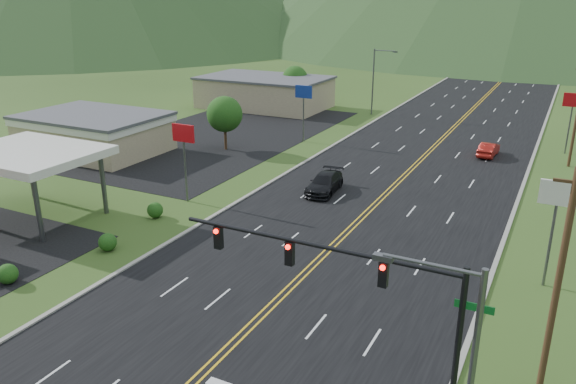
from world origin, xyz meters
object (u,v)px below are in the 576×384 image
at_px(gas_canopy, 29,155).
at_px(car_red_far, 488,150).
at_px(streetlight_east, 459,382).
at_px(streetlight_west, 375,77).
at_px(car_dark_mid, 325,184).
at_px(traffic_signal, 357,284).

xyz_separation_m(gas_canopy, car_red_far, (27.87, 33.14, -4.16)).
bearing_deg(streetlight_east, streetlight_west, 110.86).
bearing_deg(streetlight_west, car_dark_mid, -78.28).
height_order(gas_canopy, car_red_far, gas_canopy).
relative_size(gas_canopy, car_dark_mid, 1.85).
bearing_deg(traffic_signal, gas_canopy, 164.30).
bearing_deg(car_dark_mid, gas_canopy, -144.15).
bearing_deg(streetlight_west, gas_canopy, -102.13).
relative_size(gas_canopy, car_red_far, 2.30).
bearing_deg(streetlight_east, car_dark_mid, 120.62).
bearing_deg(streetlight_west, traffic_signal, -72.03).
bearing_deg(streetlight_east, car_red_far, 96.70).
xyz_separation_m(car_dark_mid, car_red_far, (10.73, 18.06, -0.07)).
height_order(traffic_signal, car_dark_mid, traffic_signal).
relative_size(traffic_signal, streetlight_west, 1.46).
relative_size(traffic_signal, streetlight_east, 1.46).
relative_size(traffic_signal, car_red_far, 3.02).
bearing_deg(gas_canopy, traffic_signal, -15.70).
distance_m(gas_canopy, car_dark_mid, 23.20).
distance_m(streetlight_east, car_dark_mid, 31.78).
distance_m(streetlight_east, car_red_far, 45.67).
bearing_deg(gas_canopy, streetlight_west, 77.87).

